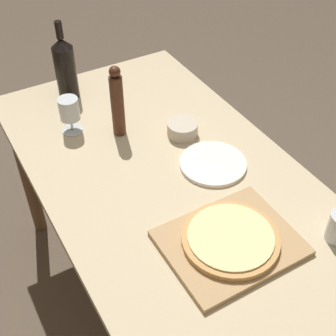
# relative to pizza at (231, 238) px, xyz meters

# --- Properties ---
(ground_plane) EXTENTS (12.00, 12.00, 0.00)m
(ground_plane) POSITION_rel_pizza_xyz_m (-0.00, 0.31, -0.80)
(ground_plane) COLOR brown
(dining_table) EXTENTS (0.83, 1.60, 0.77)m
(dining_table) POSITION_rel_pizza_xyz_m (-0.00, 0.31, -0.13)
(dining_table) COLOR #CCB78E
(dining_table) RESTS_ON ground_plane
(cutting_board) EXTENTS (0.38, 0.30, 0.02)m
(cutting_board) POSITION_rel_pizza_xyz_m (-0.00, 0.00, -0.02)
(cutting_board) COLOR tan
(cutting_board) RESTS_ON dining_table
(pizza) EXTENTS (0.28, 0.28, 0.02)m
(pizza) POSITION_rel_pizza_xyz_m (0.00, 0.00, 0.00)
(pizza) COLOR tan
(pizza) RESTS_ON cutting_board
(wine_bottle) EXTENTS (0.08, 0.08, 0.32)m
(wine_bottle) POSITION_rel_pizza_xyz_m (-0.12, 0.97, 0.10)
(wine_bottle) COLOR black
(wine_bottle) RESTS_ON dining_table
(pepper_mill) EXTENTS (0.05, 0.05, 0.28)m
(pepper_mill) POSITION_rel_pizza_xyz_m (-0.05, 0.64, 0.11)
(pepper_mill) COLOR #4C2819
(pepper_mill) RESTS_ON dining_table
(wine_glass) EXTENTS (0.08, 0.08, 0.14)m
(wine_glass) POSITION_rel_pizza_xyz_m (-0.20, 0.74, 0.06)
(wine_glass) COLOR silver
(wine_glass) RESTS_ON dining_table
(small_bowl) EXTENTS (0.11, 0.11, 0.05)m
(small_bowl) POSITION_rel_pizza_xyz_m (0.15, 0.51, -0.00)
(small_bowl) COLOR beige
(small_bowl) RESTS_ON dining_table
(dinner_plate) EXTENTS (0.23, 0.23, 0.01)m
(dinner_plate) POSITION_rel_pizza_xyz_m (0.15, 0.32, -0.02)
(dinner_plate) COLOR white
(dinner_plate) RESTS_ON dining_table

